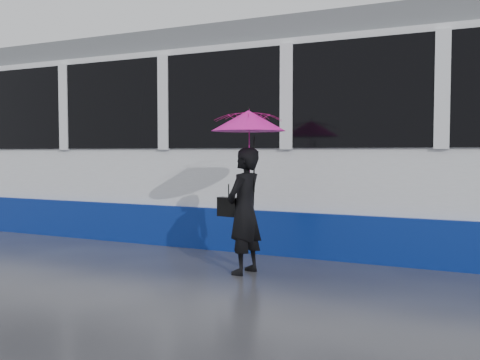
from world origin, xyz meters
The scene contains 6 objects.
ground centered at (0.00, 0.00, 0.00)m, with size 90.00×90.00×0.00m, color #28292D.
rails centered at (0.00, 2.50, 0.01)m, with size 34.00×1.51×0.02m.
tram centered at (-3.46, 2.50, 1.64)m, with size 26.00×2.56×3.35m.
woman centered at (-0.04, 0.07, 0.75)m, with size 0.55×0.36×1.50m, color black.
umbrella centered at (0.01, 0.07, 1.64)m, with size 0.99×0.99×1.01m.
handbag centered at (-0.26, 0.09, 0.78)m, with size 0.28×0.15×0.41m.
Camera 1 is at (2.62, -5.63, 1.44)m, focal length 40.00 mm.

